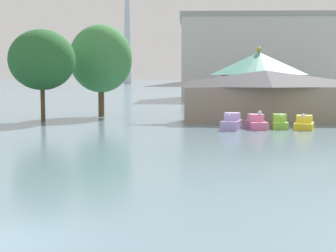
# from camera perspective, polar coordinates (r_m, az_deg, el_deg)

# --- Properties ---
(ground_plane) EXTENTS (2000.00, 2000.00, 0.00)m
(ground_plane) POSITION_cam_1_polar(r_m,az_deg,el_deg) (15.57, -16.96, -11.91)
(ground_plane) COLOR slate
(pedal_boat_lavender) EXTENTS (2.18, 3.06, 1.56)m
(pedal_boat_lavender) POSITION_cam_1_polar(r_m,az_deg,el_deg) (46.25, 6.93, 0.34)
(pedal_boat_lavender) COLOR #B299D8
(pedal_boat_lavender) RESTS_ON ground
(pedal_boat_pink) EXTENTS (1.72, 3.00, 1.68)m
(pedal_boat_pink) POSITION_cam_1_polar(r_m,az_deg,el_deg) (47.22, 9.57, 0.33)
(pedal_boat_pink) COLOR pink
(pedal_boat_pink) RESTS_ON ground
(pedal_boat_lime) EXTENTS (1.47, 2.30, 1.36)m
(pedal_boat_lime) POSITION_cam_1_polar(r_m,az_deg,el_deg) (47.73, 12.02, 0.33)
(pedal_boat_lime) COLOR #8CCC3F
(pedal_boat_lime) RESTS_ON ground
(pedal_boat_yellow) EXTENTS (2.28, 2.99, 1.44)m
(pedal_boat_yellow) POSITION_cam_1_polar(r_m,az_deg,el_deg) (47.67, 14.56, 0.24)
(pedal_boat_yellow) COLOR yellow
(pedal_boat_yellow) RESTS_ON ground
(boathouse) EXTENTS (17.84, 5.84, 5.25)m
(boathouse) POSITION_cam_1_polar(r_m,az_deg,el_deg) (54.34, 10.55, 3.33)
(boathouse) COLOR gray
(boathouse) RESTS_ON ground
(green_roof_pavilion) EXTENTS (12.94, 12.94, 8.54)m
(green_roof_pavilion) POSITION_cam_1_polar(r_m,az_deg,el_deg) (70.40, 9.81, 5.17)
(green_roof_pavilion) COLOR brown
(green_roof_pavilion) RESTS_ON ground
(shoreline_tree_tall_left) EXTENTS (6.79, 6.79, 9.43)m
(shoreline_tree_tall_left) POSITION_cam_1_polar(r_m,az_deg,el_deg) (55.45, -13.54, 7.00)
(shoreline_tree_tall_left) COLOR brown
(shoreline_tree_tall_left) RESTS_ON ground
(shoreline_tree_mid) EXTENTS (7.28, 7.28, 10.64)m
(shoreline_tree_mid) POSITION_cam_1_polar(r_m,az_deg,el_deg) (61.73, -7.31, 7.26)
(shoreline_tree_mid) COLOR brown
(shoreline_tree_mid) RESTS_ON ground
(background_building_block) EXTENTS (34.86, 17.35, 17.79)m
(background_building_block) POSITION_cam_1_polar(r_m,az_deg,el_deg) (116.44, 10.00, 7.38)
(background_building_block) COLOR beige
(background_building_block) RESTS_ON ground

